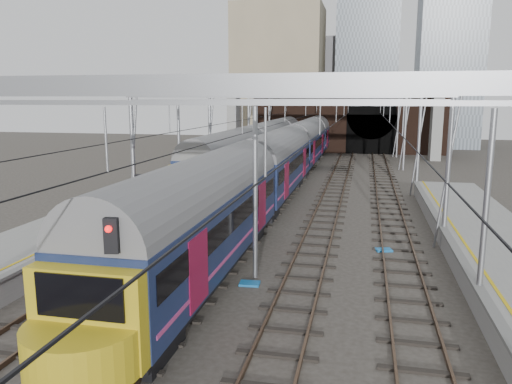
% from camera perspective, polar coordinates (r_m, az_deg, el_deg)
% --- Properties ---
extents(ground, '(160.00, 160.00, 0.00)m').
position_cam_1_polar(ground, '(19.16, -1.40, -11.75)').
color(ground, '#38332D').
rests_on(ground, ground).
extents(platform_left, '(4.32, 55.00, 1.12)m').
position_cam_1_polar(platform_left, '(25.32, -23.07, -5.68)').
color(platform_left, gray).
rests_on(platform_left, ground).
extents(tracks, '(14.40, 80.00, 0.22)m').
position_cam_1_polar(tracks, '(33.29, 4.72, -2.03)').
color(tracks, '#4C3828').
rests_on(tracks, ground).
extents(overhead_line, '(16.80, 80.00, 8.00)m').
position_cam_1_polar(overhead_line, '(38.93, 6.16, 9.50)').
color(overhead_line, gray).
rests_on(overhead_line, ground).
extents(retaining_wall, '(28.00, 2.75, 9.00)m').
position_cam_1_polar(retaining_wall, '(69.26, 10.06, 8.02)').
color(retaining_wall, black).
rests_on(retaining_wall, ground).
extents(overbridge, '(28.00, 3.00, 9.25)m').
position_cam_1_polar(overbridge, '(63.35, 8.63, 10.49)').
color(overbridge, gray).
rests_on(overbridge, ground).
extents(city_skyline, '(37.50, 27.50, 60.00)m').
position_cam_1_polar(city_skyline, '(88.25, 11.77, 16.79)').
color(city_skyline, tan).
rests_on(city_skyline, ground).
extents(train_main, '(2.99, 68.99, 5.07)m').
position_cam_1_polar(train_main, '(44.81, 4.27, 4.59)').
color(train_main, black).
rests_on(train_main, ground).
extents(train_second, '(2.86, 49.67, 4.91)m').
position_cam_1_polar(train_second, '(54.15, 1.38, 5.57)').
color(train_second, black).
rests_on(train_second, ground).
extents(signal_near_left, '(0.33, 0.46, 4.60)m').
position_cam_1_polar(signal_near_left, '(18.92, -12.83, -3.00)').
color(signal_near_left, black).
rests_on(signal_near_left, ground).
extents(signal_near_centre, '(0.35, 0.46, 4.62)m').
position_cam_1_polar(signal_near_centre, '(12.43, -15.64, -10.32)').
color(signal_near_centre, black).
rests_on(signal_near_centre, ground).
extents(relay_cabinet, '(0.83, 0.77, 1.36)m').
position_cam_1_polar(relay_cabinet, '(22.81, -20.33, -6.92)').
color(relay_cabinet, silver).
rests_on(relay_cabinet, ground).
extents(equip_cover_a, '(0.85, 0.60, 0.10)m').
position_cam_1_polar(equip_cover_a, '(19.84, -7.32, -10.89)').
color(equip_cover_a, '#186AB5').
rests_on(equip_cover_a, ground).
extents(equip_cover_b, '(0.83, 0.61, 0.09)m').
position_cam_1_polar(equip_cover_b, '(20.19, -0.74, -10.42)').
color(equip_cover_b, '#186AB5').
rests_on(equip_cover_b, ground).
extents(equip_cover_c, '(0.88, 0.73, 0.09)m').
position_cam_1_polar(equip_cover_c, '(25.21, 14.38, -6.43)').
color(equip_cover_c, '#186AB5').
rests_on(equip_cover_c, ground).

